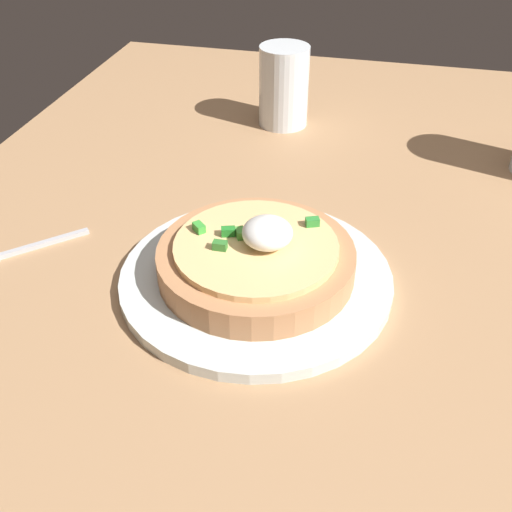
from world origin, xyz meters
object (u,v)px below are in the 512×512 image
Objects in this scene: pizza at (256,258)px; fork at (21,249)px; cup_near at (284,90)px; plate at (256,278)px.

fork is (0.73, -24.61, -2.66)cm from pizza.
cup_near is at bearing -172.45° from pizza.
pizza is 36.26cm from cup_near.
pizza reaches higher than plate.
pizza is at bearing 137.89° from fork.
fork is (0.72, -24.57, -0.32)cm from plate.
pizza is at bearing 103.54° from plate.
cup_near is 41.92cm from fork.
plate is 2.36× the size of cup_near.
cup_near is (-35.90, -4.75, 1.99)cm from pizza.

